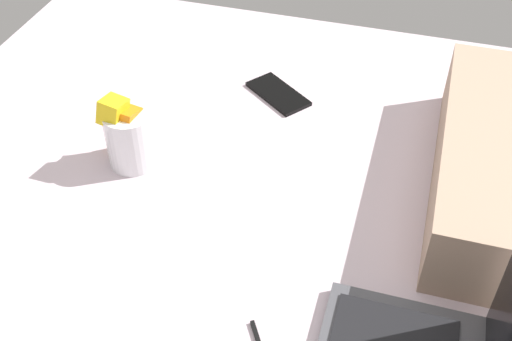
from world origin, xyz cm
name	(u,v)px	position (x,y,z in cm)	size (l,w,h in cm)	color
snack_cup	(128,134)	(-28.96, -23.48, 24.14)	(10.05, 9.84, 15.04)	silver
cell_phone	(278,94)	(-56.57, -3.03, 18.40)	(6.80, 14.00, 0.80)	black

